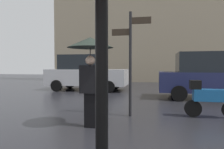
{
  "coord_description": "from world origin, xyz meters",
  "views": [
    {
      "loc": [
        0.61,
        -2.15,
        1.39
      ],
      "look_at": [
        -0.82,
        4.62,
        1.12
      ],
      "focal_mm": 33.52,
      "sensor_mm": 36.0,
      "label": 1
    }
  ],
  "objects_px": {
    "parked_car_left": "(210,76)",
    "pedestrian_with_umbrella": "(90,56)",
    "parked_car_right": "(86,73)",
    "street_signpost": "(131,53)",
    "parked_scooter": "(210,97)"
  },
  "relations": [
    {
      "from": "parked_car_right",
      "to": "street_signpost",
      "type": "bearing_deg",
      "value": -70.85
    },
    {
      "from": "pedestrian_with_umbrella",
      "to": "street_signpost",
      "type": "height_order",
      "value": "street_signpost"
    },
    {
      "from": "parked_car_left",
      "to": "parked_car_right",
      "type": "relative_size",
      "value": 0.96
    },
    {
      "from": "parked_scooter",
      "to": "street_signpost",
      "type": "height_order",
      "value": "street_signpost"
    },
    {
      "from": "parked_scooter",
      "to": "parked_car_right",
      "type": "xyz_separation_m",
      "value": [
        -5.41,
        5.49,
        0.47
      ]
    },
    {
      "from": "parked_scooter",
      "to": "parked_car_right",
      "type": "relative_size",
      "value": 0.31
    },
    {
      "from": "pedestrian_with_umbrella",
      "to": "street_signpost",
      "type": "relative_size",
      "value": 0.71
    },
    {
      "from": "parked_scooter",
      "to": "parked_car_left",
      "type": "relative_size",
      "value": 0.32
    },
    {
      "from": "parked_scooter",
      "to": "parked_car_left",
      "type": "distance_m",
      "value": 3.64
    },
    {
      "from": "pedestrian_with_umbrella",
      "to": "parked_car_right",
      "type": "xyz_separation_m",
      "value": [
        -2.51,
        7.01,
        -0.61
      ]
    },
    {
      "from": "parked_car_right",
      "to": "street_signpost",
      "type": "distance_m",
      "value": 6.67
    },
    {
      "from": "parked_car_left",
      "to": "street_signpost",
      "type": "xyz_separation_m",
      "value": [
        -2.95,
        -3.8,
        0.76
      ]
    },
    {
      "from": "parked_car_left",
      "to": "pedestrian_with_umbrella",
      "type": "bearing_deg",
      "value": -141.14
    },
    {
      "from": "pedestrian_with_umbrella",
      "to": "parked_scooter",
      "type": "height_order",
      "value": "pedestrian_with_umbrella"
    },
    {
      "from": "pedestrian_with_umbrella",
      "to": "parked_car_right",
      "type": "height_order",
      "value": "pedestrian_with_umbrella"
    }
  ]
}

